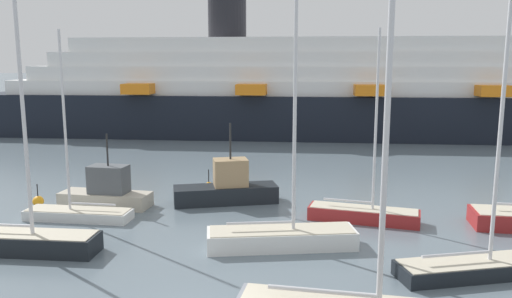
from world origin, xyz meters
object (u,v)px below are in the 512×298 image
object	(u,v)px
sailboat_0	(364,212)
sailboat_2	(22,237)
sailboat_7	(478,262)
channel_buoy_0	(38,201)
cruise_ship	(362,92)
channel_buoy_1	(209,186)
fishing_boat_0	(107,192)
fishing_boat_1	(227,188)
sailboat_5	(78,211)
sailboat_4	(282,235)

from	to	relation	value
sailboat_0	sailboat_2	world-z (taller)	sailboat_2
sailboat_7	channel_buoy_0	xyz separation A→B (m)	(-21.74, 6.28, -0.24)
channel_buoy_0	cruise_ship	world-z (taller)	cruise_ship
sailboat_0	channel_buoy_1	world-z (taller)	sailboat_0
sailboat_2	channel_buoy_1	size ratio (longest dim) A/B	9.62
fishing_boat_0	fishing_boat_1	bearing A→B (deg)	18.01
sailboat_5	fishing_boat_0	world-z (taller)	sailboat_5
sailboat_4	sailboat_7	distance (m)	7.89
fishing_boat_0	channel_buoy_1	world-z (taller)	fishing_boat_0
sailboat_4	fishing_boat_1	world-z (taller)	sailboat_4
channel_buoy_1	cruise_ship	size ratio (longest dim) A/B	0.02
sailboat_0	sailboat_4	size ratio (longest dim) A/B	0.82
sailboat_2	fishing_boat_0	world-z (taller)	sailboat_2
sailboat_0	fishing_boat_0	size ratio (longest dim) A/B	1.86
sailboat_2	fishing_boat_1	size ratio (longest dim) A/B	2.17
fishing_boat_0	sailboat_4	bearing A→B (deg)	-22.57
fishing_boat_1	channel_buoy_1	world-z (taller)	fishing_boat_1
sailboat_4	fishing_boat_1	bearing A→B (deg)	106.14
sailboat_2	sailboat_7	bearing A→B (deg)	-1.58
sailboat_2	cruise_ship	distance (m)	41.07
sailboat_4	channel_buoy_0	bearing A→B (deg)	149.47
sailboat_2	sailboat_4	world-z (taller)	sailboat_2
sailboat_0	sailboat_7	world-z (taller)	sailboat_7
sailboat_2	fishing_boat_1	world-z (taller)	sailboat_2
channel_buoy_0	cruise_ship	xyz separation A→B (m)	(19.50, 30.97, 4.36)
sailboat_0	fishing_boat_0	world-z (taller)	sailboat_0
sailboat_0	sailboat_4	world-z (taller)	sailboat_4
sailboat_0	fishing_boat_1	distance (m)	7.95
cruise_ship	fishing_boat_0	bearing A→B (deg)	-119.81
sailboat_4	channel_buoy_1	xyz separation A→B (m)	(-5.42, 9.08, -0.28)
sailboat_0	channel_buoy_0	bearing A→B (deg)	-170.93
sailboat_4	fishing_boat_1	distance (m)	7.68
channel_buoy_1	sailboat_2	bearing A→B (deg)	-116.11
sailboat_2	channel_buoy_0	distance (m)	7.24
fishing_boat_0	channel_buoy_0	size ratio (longest dim) A/B	3.97
sailboat_7	sailboat_0	bearing A→B (deg)	103.03
sailboat_0	fishing_boat_0	xyz separation A→B (m)	(-14.07, 0.73, 0.36)
sailboat_2	fishing_boat_1	xyz separation A→B (m)	(7.14, 8.82, 0.20)
fishing_boat_0	fishing_boat_1	distance (m)	6.74
fishing_boat_1	channel_buoy_1	bearing A→B (deg)	105.93
sailboat_5	sailboat_4	bearing A→B (deg)	167.15
fishing_boat_0	channel_buoy_0	world-z (taller)	fishing_boat_0
fishing_boat_1	channel_buoy_0	bearing A→B (deg)	174.03
sailboat_2	cruise_ship	bearing A→B (deg)	64.20
sailboat_2	sailboat_4	xyz separation A→B (m)	(10.92, 2.13, -0.08)
sailboat_7	fishing_boat_0	distance (m)	19.22
channel_buoy_0	cruise_ship	size ratio (longest dim) A/B	0.02
sailboat_7	channel_buoy_0	size ratio (longest dim) A/B	9.19
sailboat_7	fishing_boat_1	distance (m)	14.30
sailboat_0	sailboat_7	distance (m)	7.26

